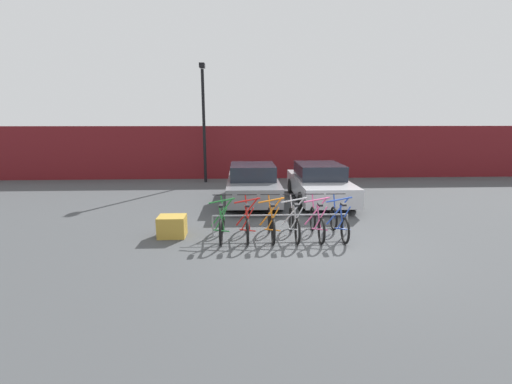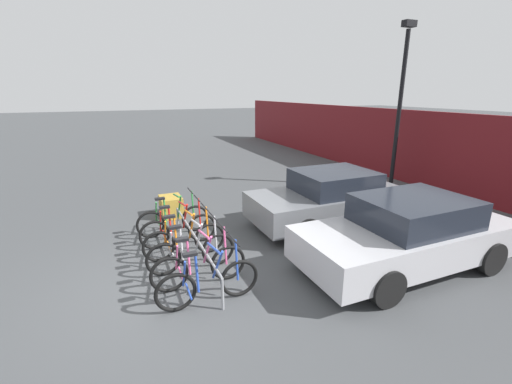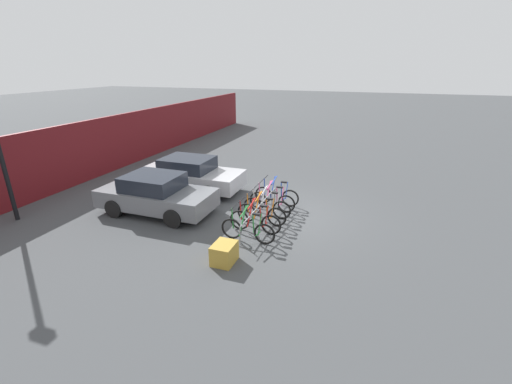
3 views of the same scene
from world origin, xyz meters
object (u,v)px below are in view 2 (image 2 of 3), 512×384
at_px(lamp_post, 401,98).
at_px(bicycle_blue, 209,282).
at_px(car_silver, 408,233).
at_px(bicycle_red, 179,229).
at_px(car_grey, 331,198).
at_px(bicycle_silver, 192,252).
at_px(cargo_crate, 171,206).
at_px(bicycle_pink, 199,266).
at_px(bike_rack, 195,239).
at_px(bicycle_orange, 185,240).
at_px(bicycle_green, 173,219).

bearing_deg(lamp_post, bicycle_blue, -61.88).
bearing_deg(car_silver, bicycle_red, -125.21).
height_order(car_grey, car_silver, same).
bearing_deg(bicycle_blue, bicycle_silver, 178.92).
xyz_separation_m(car_grey, cargo_crate, (-2.22, -3.64, -0.42)).
bearing_deg(lamp_post, bicycle_pink, -65.23).
distance_m(bike_rack, car_silver, 4.15).
height_order(lamp_post, cargo_crate, lamp_post).
bearing_deg(cargo_crate, bicycle_red, -4.98).
bearing_deg(bicycle_orange, bicycle_pink, 0.05).
bearing_deg(bicycle_red, bicycle_orange, 0.49).
xyz_separation_m(bicycle_red, lamp_post, (-1.87, 7.97, 2.70)).
bearing_deg(bicycle_orange, cargo_crate, 176.27).
height_order(bicycle_red, lamp_post, lamp_post).
xyz_separation_m(bicycle_green, car_grey, (0.92, 3.81, 0.31)).
distance_m(bicycle_orange, bicycle_pink, 1.18).
xyz_separation_m(bicycle_silver, cargo_crate, (-3.17, 0.17, -0.10)).
bearing_deg(bicycle_blue, bicycle_orange, 178.92).
relative_size(bicycle_orange, lamp_post, 0.31).
distance_m(bicycle_silver, bicycle_pink, 0.59).
height_order(bicycle_silver, bicycle_pink, same).
bearing_deg(car_grey, cargo_crate, -121.40).
distance_m(bicycle_orange, car_grey, 3.84).
bearing_deg(bicycle_red, bicycle_green, -179.51).
bearing_deg(cargo_crate, bicycle_silver, -3.07).
bearing_deg(bicycle_silver, bicycle_pink, -3.63).
xyz_separation_m(bicycle_pink, car_grey, (-1.54, 3.81, 0.31)).
relative_size(bicycle_silver, cargo_crate, 2.44).
bearing_deg(bicycle_pink, bicycle_orange, -176.84).
relative_size(bicycle_green, bicycle_orange, 1.00).
bearing_deg(bicycle_silver, bicycle_blue, -3.63).
relative_size(bicycle_orange, cargo_crate, 2.44).
height_order(bicycle_silver, cargo_crate, bicycle_silver).
height_order(bicycle_silver, car_grey, car_grey).
bearing_deg(bike_rack, bicycle_blue, -5.59).
bearing_deg(car_silver, lamp_post, 138.15).
height_order(bicycle_orange, lamp_post, lamp_post).
height_order(bike_rack, bicycle_silver, bicycle_silver).
distance_m(car_silver, cargo_crate, 5.97).
height_order(bicycle_green, bicycle_blue, same).
bearing_deg(bicycle_orange, car_silver, 61.49).
bearing_deg(lamp_post, car_grey, -62.76).
distance_m(bicycle_orange, bicycle_silver, 0.59).
height_order(bicycle_blue, car_silver, car_silver).
distance_m(bicycle_silver, car_silver, 4.15).
xyz_separation_m(bicycle_green, cargo_crate, (-1.30, 0.17, -0.10)).
relative_size(bicycle_pink, bicycle_blue, 1.00).
bearing_deg(bicycle_orange, car_grey, 95.34).
bearing_deg(car_grey, bicycle_pink, -68.05).
distance_m(bicycle_orange, lamp_post, 8.78).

